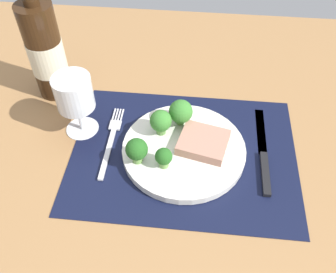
# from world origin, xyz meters

# --- Properties ---
(ground_plane) EXTENTS (1.40, 1.10, 0.03)m
(ground_plane) POSITION_xyz_m (0.00, 0.00, -0.01)
(ground_plane) COLOR #996D42
(placemat) EXTENTS (0.45, 0.34, 0.00)m
(placemat) POSITION_xyz_m (0.00, 0.00, 0.00)
(placemat) COLOR black
(placemat) RESTS_ON ground_plane
(plate) EXTENTS (0.24, 0.24, 0.02)m
(plate) POSITION_xyz_m (0.00, 0.00, 0.01)
(plate) COLOR silver
(plate) RESTS_ON placemat
(steak) EXTENTS (0.11, 0.10, 0.02)m
(steak) POSITION_xyz_m (0.04, 0.01, 0.03)
(steak) COLOR tan
(steak) RESTS_ON plate
(broccoli_center) EXTENTS (0.04, 0.04, 0.06)m
(broccoli_center) POSITION_xyz_m (-0.05, 0.04, 0.05)
(broccoli_center) COLOR #5B8942
(broccoli_center) RESTS_ON plate
(broccoli_back_left) EXTENTS (0.04, 0.04, 0.05)m
(broccoli_back_left) POSITION_xyz_m (-0.09, -0.04, 0.05)
(broccoli_back_left) COLOR #6B994C
(broccoli_back_left) RESTS_ON plate
(broccoli_near_fork) EXTENTS (0.03, 0.03, 0.04)m
(broccoli_near_fork) POSITION_xyz_m (-0.03, -0.05, 0.04)
(broccoli_near_fork) COLOR #6B994C
(broccoli_near_fork) RESTS_ON plate
(broccoli_near_steak) EXTENTS (0.05, 0.05, 0.06)m
(broccoli_near_steak) POSITION_xyz_m (-0.01, 0.07, 0.05)
(broccoli_near_steak) COLOR #5B8942
(broccoli_near_steak) RESTS_ON plate
(fork) EXTENTS (0.02, 0.19, 0.01)m
(fork) POSITION_xyz_m (-0.15, 0.01, 0.01)
(fork) COLOR silver
(fork) RESTS_ON placemat
(knife) EXTENTS (0.02, 0.23, 0.01)m
(knife) POSITION_xyz_m (0.16, 0.01, 0.01)
(knife) COLOR black
(knife) RESTS_ON placemat
(wine_bottle) EXTENTS (0.08, 0.08, 0.31)m
(wine_bottle) POSITION_xyz_m (-0.31, 0.16, 0.11)
(wine_bottle) COLOR #331E0F
(wine_bottle) RESTS_ON ground_plane
(wine_glass) EXTENTS (0.07, 0.07, 0.14)m
(wine_glass) POSITION_xyz_m (-0.22, 0.05, 0.09)
(wine_glass) COLOR silver
(wine_glass) RESTS_ON ground_plane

